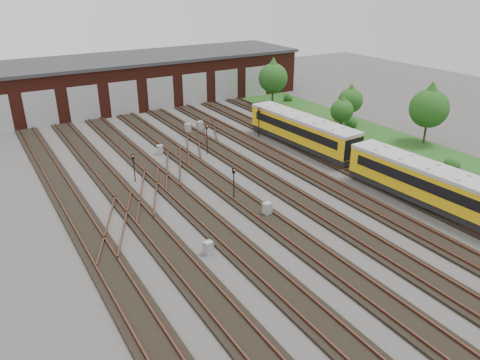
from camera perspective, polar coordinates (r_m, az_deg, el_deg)
ground at (r=35.09m, az=7.34°, el=-4.88°), size 120.00×120.00×0.00m
track_network at (r=35.35m, az=6.55°, el=-4.41°), size 30.40×70.00×0.33m
maintenance_shed at (r=68.10m, az=-14.03°, el=11.65°), size 51.00×12.50×6.35m
grass_verge at (r=53.96m, az=16.84°, el=4.73°), size 8.00×55.00×0.05m
metro_train at (r=38.96m, az=22.21°, el=-0.51°), size 3.40×46.49×2.97m
signal_mast_0 at (r=41.57m, az=-12.83°, el=1.91°), size 0.24×0.23×2.55m
signal_mast_1 at (r=36.99m, az=-0.76°, el=0.03°), size 0.24×0.22×2.83m
signal_mast_2 at (r=47.12m, az=-4.07°, el=5.43°), size 0.26×0.24×3.04m
signal_mast_3 at (r=52.19m, az=2.32°, el=7.50°), size 0.28×0.27×3.28m
relay_cabinet_0 at (r=30.70m, az=-3.89°, el=-8.26°), size 0.66×0.59×0.92m
relay_cabinet_1 at (r=47.99m, az=-9.72°, el=3.66°), size 0.71×0.65×0.95m
relay_cabinet_2 at (r=35.30m, az=3.33°, el=-3.56°), size 0.68×0.59×1.05m
relay_cabinet_3 at (r=54.10m, az=-6.38°, el=6.27°), size 0.79×0.70×1.13m
relay_cabinet_4 at (r=54.81m, az=-4.93°, el=6.56°), size 0.71×0.60×1.14m
tree_0 at (r=65.31m, az=4.06°, el=12.71°), size 3.98×3.98×6.59m
tree_1 at (r=58.53m, az=13.35°, el=9.74°), size 2.96×2.96×4.90m
tree_2 at (r=53.26m, az=22.14°, el=8.60°), size 4.07×4.07×6.74m
tree_3 at (r=54.99m, az=12.35°, el=8.57°), size 2.62×2.62×4.35m
bush_0 at (r=47.42m, az=24.45°, el=1.89°), size 1.50×1.50×1.50m
bush_1 at (r=57.46m, az=13.44°, el=6.95°), size 1.40×1.40×1.40m
bush_2 at (r=68.53m, az=5.90°, el=10.08°), size 1.25×1.25×1.25m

